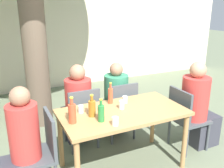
{
  "coord_description": "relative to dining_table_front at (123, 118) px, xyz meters",
  "views": [
    {
      "loc": [
        -1.29,
        -2.42,
        1.99
      ],
      "look_at": [
        0.0,
        0.3,
        1.03
      ],
      "focal_mm": 40.0,
      "sensor_mm": 36.0,
      "label": 1
    }
  ],
  "objects": [
    {
      "name": "drinking_glass_2",
      "position": [
        -0.24,
        -0.3,
        0.14
      ],
      "size": [
        0.07,
        0.07,
        0.09
      ],
      "color": "silver",
      "rests_on": "dining_table_front"
    },
    {
      "name": "person_seated_3",
      "position": [
        0.3,
        0.87,
        -0.16
      ],
      "size": [
        0.37,
        0.58,
        1.17
      ],
      "rotation": [
        0.0,
        0.0,
        3.14
      ],
      "color": "#383842",
      "rests_on": "ground_plane"
    },
    {
      "name": "patio_chair_0",
      "position": [
        -0.98,
        0.0,
        -0.17
      ],
      "size": [
        0.44,
        0.44,
        0.91
      ],
      "rotation": [
        0.0,
        0.0,
        -1.57
      ],
      "color": "#474C51",
      "rests_on": "ground_plane"
    },
    {
      "name": "drinking_glass_1",
      "position": [
        0.01,
        0.06,
        0.14
      ],
      "size": [
        0.06,
        0.06,
        0.11
      ],
      "color": "white",
      "rests_on": "dining_table_front"
    },
    {
      "name": "person_seated_0",
      "position": [
        -1.22,
        -0.0,
        -0.14
      ],
      "size": [
        0.56,
        0.31,
        1.24
      ],
      "rotation": [
        0.0,
        0.0,
        -1.57
      ],
      "color": "#383842",
      "rests_on": "ground_plane"
    },
    {
      "name": "person_seated_2",
      "position": [
        -0.3,
        0.87,
        -0.14
      ],
      "size": [
        0.38,
        0.59,
        1.21
      ],
      "rotation": [
        0.0,
        0.0,
        3.14
      ],
      "color": "#383842",
      "rests_on": "ground_plane"
    },
    {
      "name": "drinking_glass_3",
      "position": [
        0.14,
        0.21,
        0.13
      ],
      "size": [
        0.07,
        0.07,
        0.09
      ],
      "color": "silver",
      "rests_on": "dining_table_front"
    },
    {
      "name": "dining_table_front",
      "position": [
        0.0,
        0.0,
        0.0
      ],
      "size": [
        1.5,
        0.81,
        0.78
      ],
      "color": "#B27F4C",
      "rests_on": "ground_plane"
    },
    {
      "name": "amber_bottle_2",
      "position": [
        -0.38,
        0.02,
        0.19
      ],
      "size": [
        0.08,
        0.08,
        0.26
      ],
      "color": "#9E661E",
      "rests_on": "dining_table_front"
    },
    {
      "name": "drinking_glass_0",
      "position": [
        -0.47,
        0.16,
        0.14
      ],
      "size": [
        0.06,
        0.06,
        0.09
      ],
      "color": "silver",
      "rests_on": "dining_table_front"
    },
    {
      "name": "ground_plane",
      "position": [
        0.0,
        0.0,
        -0.69
      ],
      "size": [
        30.0,
        30.0,
        0.0
      ],
      "primitive_type": "plane",
      "color": "#667056"
    },
    {
      "name": "person_seated_1",
      "position": [
        1.21,
        -0.0,
        -0.11
      ],
      "size": [
        0.59,
        0.38,
        1.27
      ],
      "rotation": [
        0.0,
        0.0,
        1.57
      ],
      "color": "#383842",
      "rests_on": "ground_plane"
    },
    {
      "name": "patio_chair_1",
      "position": [
        0.98,
        0.0,
        -0.17
      ],
      "size": [
        0.44,
        0.44,
        0.91
      ],
      "rotation": [
        0.0,
        0.0,
        1.57
      ],
      "color": "#474C51",
      "rests_on": "ground_plane"
    },
    {
      "name": "cafe_building_wall",
      "position": [
        0.0,
        3.62,
        0.71
      ],
      "size": [
        10.0,
        0.08,
        2.8
      ],
      "color": "beige",
      "rests_on": "ground_plane"
    },
    {
      "name": "patio_chair_3",
      "position": [
        0.3,
        0.64,
        -0.17
      ],
      "size": [
        0.44,
        0.44,
        0.91
      ],
      "rotation": [
        0.0,
        0.0,
        3.14
      ],
      "color": "#474C51",
      "rests_on": "ground_plane"
    },
    {
      "name": "soda_bottle_3",
      "position": [
        -0.63,
        -0.05,
        0.2
      ],
      "size": [
        0.08,
        0.08,
        0.3
      ],
      "color": "#DB4C2D",
      "rests_on": "dining_table_front"
    },
    {
      "name": "green_bottle_0",
      "position": [
        -0.34,
        -0.15,
        0.19
      ],
      "size": [
        0.07,
        0.07,
        0.26
      ],
      "color": "#287A38",
      "rests_on": "dining_table_front"
    },
    {
      "name": "soda_bottle_1",
      "position": [
        -0.03,
        0.28,
        0.2
      ],
      "size": [
        0.06,
        0.06,
        0.28
      ],
      "color": "#DB4C2D",
      "rests_on": "dining_table_front"
    },
    {
      "name": "patio_chair_2",
      "position": [
        -0.3,
        0.64,
        -0.17
      ],
      "size": [
        0.44,
        0.44,
        0.91
      ],
      "rotation": [
        0.0,
        0.0,
        3.14
      ],
      "color": "#474C51",
      "rests_on": "ground_plane"
    }
  ]
}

